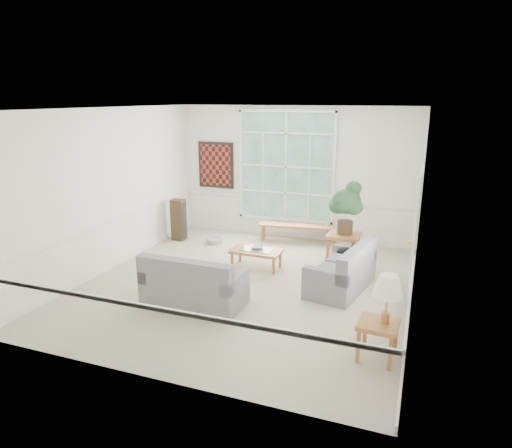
{
  "coord_description": "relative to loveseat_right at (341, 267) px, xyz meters",
  "views": [
    {
      "loc": [
        2.75,
        -6.94,
        3.18
      ],
      "look_at": [
        0.1,
        0.2,
        1.05
      ],
      "focal_mm": 32.0,
      "sensor_mm": 36.0,
      "label": 1
    }
  ],
  "objects": [
    {
      "name": "floor",
      "position": [
        -1.58,
        -0.35,
        -0.41
      ],
      "size": [
        5.5,
        6.0,
        0.01
      ],
      "primitive_type": "cube",
      "color": "#A7A18A",
      "rests_on": "ground"
    },
    {
      "name": "ceiling",
      "position": [
        -1.58,
        -0.35,
        2.6
      ],
      "size": [
        5.5,
        6.0,
        0.02
      ],
      "primitive_type": "cube",
      "color": "white",
      "rests_on": "ground"
    },
    {
      "name": "wall_back",
      "position": [
        -1.58,
        2.65,
        1.1
      ],
      "size": [
        5.5,
        0.02,
        3.0
      ],
      "primitive_type": "cube",
      "color": "white",
      "rests_on": "ground"
    },
    {
      "name": "wall_front",
      "position": [
        -1.58,
        -3.35,
        1.1
      ],
      "size": [
        5.5,
        0.02,
        3.0
      ],
      "primitive_type": "cube",
      "color": "white",
      "rests_on": "ground"
    },
    {
      "name": "wall_left",
      "position": [
        -4.33,
        -0.35,
        1.1
      ],
      "size": [
        0.02,
        6.0,
        3.0
      ],
      "primitive_type": "cube",
      "color": "white",
      "rests_on": "ground"
    },
    {
      "name": "wall_right",
      "position": [
        1.17,
        -0.35,
        1.1
      ],
      "size": [
        0.02,
        6.0,
        3.0
      ],
      "primitive_type": "cube",
      "color": "white",
      "rests_on": "ground"
    },
    {
      "name": "window_back",
      "position": [
        -1.78,
        2.61,
        1.25
      ],
      "size": [
        2.3,
        0.08,
        2.4
      ],
      "primitive_type": "cube",
      "color": "white",
      "rests_on": "wall_back"
    },
    {
      "name": "entry_door",
      "position": [
        1.13,
        0.25,
        0.65
      ],
      "size": [
        0.08,
        0.9,
        2.1
      ],
      "primitive_type": "cube",
      "color": "white",
      "rests_on": "floor"
    },
    {
      "name": "door_sidelight",
      "position": [
        1.13,
        -0.38,
        0.75
      ],
      "size": [
        0.08,
        0.26,
        1.9
      ],
      "primitive_type": "cube",
      "color": "white",
      "rests_on": "wall_right"
    },
    {
      "name": "wall_art",
      "position": [
        -3.53,
        2.6,
        1.2
      ],
      "size": [
        0.9,
        0.06,
        1.1
      ],
      "primitive_type": "cube",
      "color": "#5B1913",
      "rests_on": "wall_back"
    },
    {
      "name": "wall_frame_near",
      "position": [
        1.13,
        1.4,
        1.15
      ],
      "size": [
        0.04,
        0.26,
        0.32
      ],
      "primitive_type": "cube",
      "color": "black",
      "rests_on": "wall_right"
    },
    {
      "name": "wall_frame_far",
      "position": [
        1.13,
        1.8,
        1.15
      ],
      "size": [
        0.04,
        0.26,
        0.32
      ],
      "primitive_type": "cube",
      "color": "black",
      "rests_on": "wall_right"
    },
    {
      "name": "loveseat_right",
      "position": [
        0.0,
        0.0,
        0.0
      ],
      "size": [
        1.04,
        1.6,
        0.8
      ],
      "primitive_type": "cube",
      "rotation": [
        0.0,
        0.0,
        -0.19
      ],
      "color": "slate",
      "rests_on": "floor"
    },
    {
      "name": "loveseat_front",
      "position": [
        -2.05,
        -1.4,
        0.02
      ],
      "size": [
        1.56,
        0.81,
        0.84
      ],
      "primitive_type": "cube",
      "rotation": [
        0.0,
        0.0,
        -0.01
      ],
      "color": "slate",
      "rests_on": "floor"
    },
    {
      "name": "coffee_table",
      "position": [
        -1.7,
        0.45,
        -0.22
      ],
      "size": [
        0.96,
        0.53,
        0.36
      ],
      "primitive_type": "cube",
      "rotation": [
        0.0,
        0.0,
        -0.01
      ],
      "color": "#A56233",
      "rests_on": "floor"
    },
    {
      "name": "pewter_bowl",
      "position": [
        -1.7,
        0.51,
        -0.01
      ],
      "size": [
        0.39,
        0.39,
        0.07
      ],
      "primitive_type": "imported",
      "rotation": [
        0.0,
        0.0,
        0.35
      ],
      "color": "#9E9EA4",
      "rests_on": "coffee_table"
    },
    {
      "name": "window_bench",
      "position": [
        -1.44,
        2.3,
        -0.21
      ],
      "size": [
        1.7,
        0.56,
        0.39
      ],
      "primitive_type": "cube",
      "rotation": [
        0.0,
        0.0,
        0.15
      ],
      "color": "#A56233",
      "rests_on": "floor"
    },
    {
      "name": "end_table",
      "position": [
        -0.18,
        1.28,
        -0.1
      ],
      "size": [
        0.65,
        0.65,
        0.61
      ],
      "primitive_type": "cube",
      "rotation": [
        0.0,
        0.0,
        -0.07
      ],
      "color": "#A56233",
      "rests_on": "floor"
    },
    {
      "name": "houseplant",
      "position": [
        -0.17,
        1.29,
        0.73
      ],
      "size": [
        0.64,
        0.64,
        1.04
      ],
      "primitive_type": null,
      "rotation": [
        0.0,
        0.0,
        -0.06
      ],
      "color": "#29512F",
      "rests_on": "end_table"
    },
    {
      "name": "side_table",
      "position": [
        0.82,
        -1.99,
        -0.15
      ],
      "size": [
        0.52,
        0.52,
        0.49
      ],
      "primitive_type": "cube",
      "rotation": [
        0.0,
        0.0,
        -0.09
      ],
      "color": "#A56233",
      "rests_on": "floor"
    },
    {
      "name": "table_lamp",
      "position": [
        0.89,
        -1.97,
        0.4
      ],
      "size": [
        0.38,
        0.38,
        0.63
      ],
      "primitive_type": null,
      "rotation": [
        0.0,
        0.0,
        0.05
      ],
      "color": "white",
      "rests_on": "side_table"
    },
    {
      "name": "pet_bed",
      "position": [
        -3.1,
        1.56,
        -0.34
      ],
      "size": [
        0.48,
        0.48,
        0.11
      ],
      "primitive_type": "cylinder",
      "rotation": [
        0.0,
        0.0,
        0.32
      ],
      "color": "gray",
      "rests_on": "floor"
    },
    {
      "name": "floor_speaker",
      "position": [
        -3.98,
        1.51,
        0.07
      ],
      "size": [
        0.3,
        0.24,
        0.95
      ],
      "primitive_type": "cube",
      "rotation": [
        0.0,
        0.0,
        -0.02
      ],
      "color": "#362818",
      "rests_on": "floor"
    },
    {
      "name": "cat",
      "position": [
        0.01,
        0.53,
        0.1
      ],
      "size": [
        0.41,
        0.3,
        0.18
      ],
      "primitive_type": "ellipsoid",
      "rotation": [
        0.0,
        0.0,
        -0.06
      ],
      "color": "black",
      "rests_on": "loveseat_right"
    }
  ]
}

